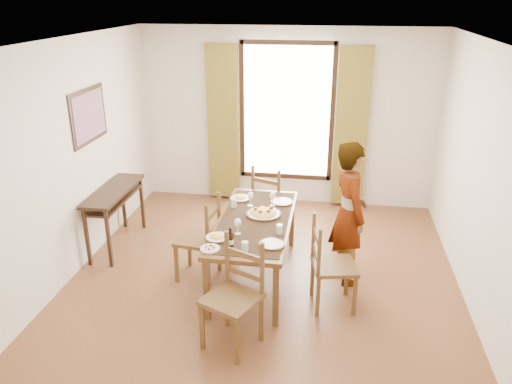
# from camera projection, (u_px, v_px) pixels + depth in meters

# --- Properties ---
(ground) EXTENTS (5.00, 5.00, 0.00)m
(ground) POSITION_uv_depth(u_px,v_px,m) (263.00, 281.00, 5.84)
(ground) COLOR #502919
(ground) RESTS_ON ground
(room_shell) EXTENTS (4.60, 5.10, 2.74)m
(room_shell) POSITION_uv_depth(u_px,v_px,m) (265.00, 152.00, 5.38)
(room_shell) COLOR silver
(room_shell) RESTS_ON ground
(console_table) EXTENTS (0.38, 1.20, 0.80)m
(console_table) POSITION_uv_depth(u_px,v_px,m) (114.00, 198.00, 6.42)
(console_table) COLOR black
(console_table) RESTS_ON ground
(dining_table) EXTENTS (0.83, 1.86, 0.76)m
(dining_table) POSITION_uv_depth(u_px,v_px,m) (255.00, 225.00, 5.66)
(dining_table) COLOR brown
(dining_table) RESTS_ON ground
(chair_west) EXTENTS (0.50, 0.50, 1.02)m
(chair_west) POSITION_uv_depth(u_px,v_px,m) (201.00, 240.00, 5.78)
(chair_west) COLOR brown
(chair_west) RESTS_ON ground
(chair_north) EXTENTS (0.58, 0.58, 1.02)m
(chair_north) POSITION_uv_depth(u_px,v_px,m) (271.00, 202.00, 6.82)
(chair_north) COLOR brown
(chair_north) RESTS_ON ground
(chair_south) EXTENTS (0.62, 0.62, 1.06)m
(chair_south) POSITION_uv_depth(u_px,v_px,m) (234.00, 298.00, 4.66)
(chair_south) COLOR brown
(chair_south) RESTS_ON ground
(chair_east) EXTENTS (0.53, 0.53, 1.01)m
(chair_east) POSITION_uv_depth(u_px,v_px,m) (331.00, 267.00, 5.23)
(chair_east) COLOR brown
(chair_east) RESTS_ON ground
(man) EXTENTS (0.85, 0.77, 1.67)m
(man) POSITION_uv_depth(u_px,v_px,m) (349.00, 213.00, 5.61)
(man) COLOR #95979E
(man) RESTS_ON ground
(plate_sw) EXTENTS (0.27, 0.27, 0.05)m
(plate_sw) POSITION_uv_depth(u_px,v_px,m) (217.00, 236.00, 5.20)
(plate_sw) COLOR silver
(plate_sw) RESTS_ON dining_table
(plate_se) EXTENTS (0.27, 0.27, 0.05)m
(plate_se) POSITION_uv_depth(u_px,v_px,m) (272.00, 243.00, 5.07)
(plate_se) COLOR silver
(plate_se) RESTS_ON dining_table
(plate_nw) EXTENTS (0.27, 0.27, 0.05)m
(plate_nw) POSITION_uv_depth(u_px,v_px,m) (240.00, 197.00, 6.19)
(plate_nw) COLOR silver
(plate_nw) RESTS_ON dining_table
(plate_ne) EXTENTS (0.27, 0.27, 0.05)m
(plate_ne) POSITION_uv_depth(u_px,v_px,m) (282.00, 200.00, 6.08)
(plate_ne) COLOR silver
(plate_ne) RESTS_ON dining_table
(pasta_platter) EXTENTS (0.40, 0.40, 0.10)m
(pasta_platter) POSITION_uv_depth(u_px,v_px,m) (263.00, 211.00, 5.74)
(pasta_platter) COLOR orange
(pasta_platter) RESTS_ON dining_table
(caprese_plate) EXTENTS (0.20, 0.20, 0.04)m
(caprese_plate) POSITION_uv_depth(u_px,v_px,m) (210.00, 248.00, 4.98)
(caprese_plate) COLOR silver
(caprese_plate) RESTS_ON dining_table
(wine_glass_a) EXTENTS (0.08, 0.08, 0.18)m
(wine_glass_a) POSITION_uv_depth(u_px,v_px,m) (238.00, 226.00, 5.27)
(wine_glass_a) COLOR white
(wine_glass_a) RESTS_ON dining_table
(wine_glass_b) EXTENTS (0.08, 0.08, 0.18)m
(wine_glass_b) POSITION_uv_depth(u_px,v_px,m) (273.00, 199.00, 5.97)
(wine_glass_b) COLOR white
(wine_glass_b) RESTS_ON dining_table
(wine_glass_c) EXTENTS (0.08, 0.08, 0.18)m
(wine_glass_c) POSITION_uv_depth(u_px,v_px,m) (250.00, 199.00, 5.96)
(wine_glass_c) COLOR white
(wine_glass_c) RESTS_ON dining_table
(tumbler_a) EXTENTS (0.07, 0.07, 0.10)m
(tumbler_a) POSITION_uv_depth(u_px,v_px,m) (279.00, 229.00, 5.30)
(tumbler_a) COLOR silver
(tumbler_a) RESTS_ON dining_table
(tumbler_b) EXTENTS (0.07, 0.07, 0.10)m
(tumbler_b) POSITION_uv_depth(u_px,v_px,m) (234.00, 203.00, 5.95)
(tumbler_b) COLOR silver
(tumbler_b) RESTS_ON dining_table
(tumbler_c) EXTENTS (0.07, 0.07, 0.10)m
(tumbler_c) POSITION_uv_depth(u_px,v_px,m) (245.00, 246.00, 4.94)
(tumbler_c) COLOR silver
(tumbler_c) RESTS_ON dining_table
(wine_bottle) EXTENTS (0.07, 0.07, 0.25)m
(wine_bottle) POSITION_uv_depth(u_px,v_px,m) (230.00, 239.00, 4.93)
(wine_bottle) COLOR black
(wine_bottle) RESTS_ON dining_table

